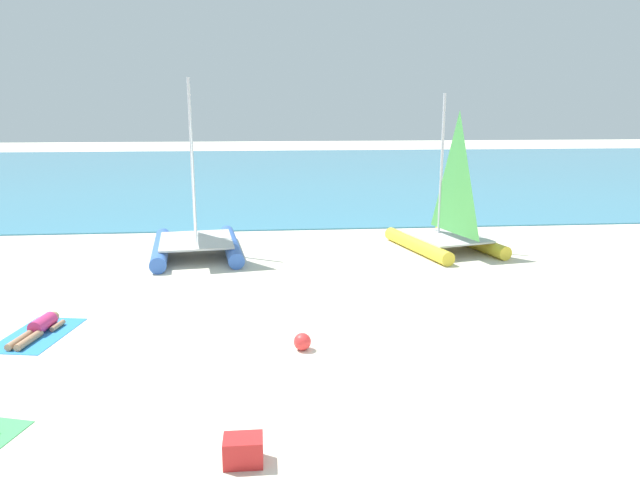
% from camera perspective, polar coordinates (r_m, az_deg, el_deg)
% --- Properties ---
extents(ground_plane, '(120.00, 120.00, 0.00)m').
position_cam_1_polar(ground_plane, '(18.98, -1.20, -0.63)').
color(ground_plane, beige).
extents(ocean_water, '(120.00, 40.00, 0.05)m').
position_cam_1_polar(ocean_water, '(41.23, -3.43, 6.70)').
color(ocean_water, teal).
rests_on(ocean_water, ground).
extents(sailboat_blue, '(3.08, 4.34, 5.27)m').
position_cam_1_polar(sailboat_blue, '(18.03, -12.04, 0.93)').
color(sailboat_blue, blue).
rests_on(sailboat_blue, ground).
extents(sailboat_yellow, '(3.21, 4.17, 4.83)m').
position_cam_1_polar(sailboat_yellow, '(18.74, 12.25, 1.16)').
color(sailboat_yellow, yellow).
rests_on(sailboat_yellow, ground).
extents(towel_left, '(1.42, 2.07, 0.01)m').
position_cam_1_polar(towel_left, '(13.01, -25.80, -8.32)').
color(towel_left, '#338CD8').
rests_on(towel_left, ground).
extents(sunbather_left, '(0.68, 1.56, 0.30)m').
position_cam_1_polar(sunbather_left, '(13.02, -25.71, -7.71)').
color(sunbather_left, '#D83372').
rests_on(sunbather_left, towel_left).
extents(beach_ball, '(0.33, 0.33, 0.33)m').
position_cam_1_polar(beach_ball, '(11.02, -1.73, -9.88)').
color(beach_ball, red).
rests_on(beach_ball, ground).
extents(cooler_box, '(0.50, 0.36, 0.36)m').
position_cam_1_polar(cooler_box, '(7.91, -7.50, -19.68)').
color(cooler_box, red).
rests_on(cooler_box, ground).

